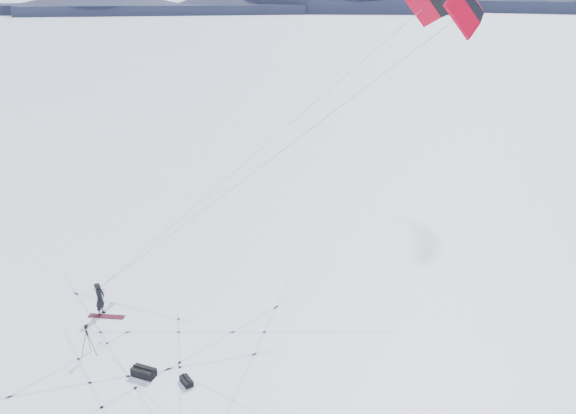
% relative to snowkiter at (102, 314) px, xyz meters
% --- Properties ---
extents(ground, '(1800.00, 1800.00, 0.00)m').
position_rel_snowkiter_xyz_m(ground, '(2.00, -2.01, 0.00)').
color(ground, white).
extents(horizon_hills, '(704.47, 706.88, 9.46)m').
position_rel_snowkiter_xyz_m(horizon_hills, '(2.00, -2.01, 4.02)').
color(horizon_hills, black).
rests_on(horizon_hills, ground).
extents(snow_tracks, '(17.62, 14.39, 0.01)m').
position_rel_snowkiter_xyz_m(snow_tracks, '(1.43, -2.73, 0.00)').
color(snow_tracks, '#AEC2E1').
rests_on(snow_tracks, ground).
extents(snowkiter, '(0.41, 0.60, 1.58)m').
position_rel_snowkiter_xyz_m(snowkiter, '(0.00, 0.00, 0.00)').
color(snowkiter, black).
rests_on(snowkiter, ground).
extents(snowboard, '(1.66, 0.43, 0.04)m').
position_rel_snowkiter_xyz_m(snowboard, '(0.30, -0.17, 0.02)').
color(snowboard, maroon).
rests_on(snowboard, ground).
extents(tripod, '(0.57, 0.61, 1.37)m').
position_rel_snowkiter_xyz_m(tripod, '(0.97, -2.84, 0.88)').
color(tripod, black).
rests_on(tripod, ground).
extents(gear_bag_a, '(0.98, 0.60, 0.41)m').
position_rel_snowkiter_xyz_m(gear_bag_a, '(3.67, -3.70, 0.18)').
color(gear_bag_a, black).
rests_on(gear_bag_a, ground).
extents(gear_bag_b, '(0.66, 0.66, 0.29)m').
position_rel_snowkiter_xyz_m(gear_bag_b, '(5.41, -3.82, 0.13)').
color(gear_bag_b, black).
rests_on(gear_bag_b, ground).
extents(power_kite, '(15.38, 6.27, 12.89)m').
position_rel_snowkiter_xyz_m(power_kite, '(14.06, 2.70, 13.19)').
color(power_kite, red).
rests_on(power_kite, ground).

